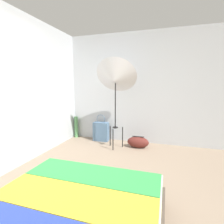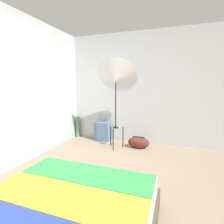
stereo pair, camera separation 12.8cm
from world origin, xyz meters
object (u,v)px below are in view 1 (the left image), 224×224
at_px(tote_bag, 101,131).
at_px(paper_roll, 76,127).
at_px(duffel_bag, 138,142).
at_px(photo_umbrella, 115,79).

distance_m(tote_bag, paper_roll, 0.74).
relative_size(tote_bag, duffel_bag, 1.38).
bearing_deg(duffel_bag, tote_bag, 167.17).
bearing_deg(tote_bag, photo_umbrella, -37.64).
bearing_deg(duffel_bag, photo_umbrella, -162.91).
bearing_deg(paper_roll, duffel_bag, -10.15).
relative_size(duffel_bag, paper_roll, 0.86).
bearing_deg(paper_roll, tote_bag, -6.58).
relative_size(tote_bag, paper_roll, 1.18).
height_order(duffel_bag, paper_roll, paper_roll).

